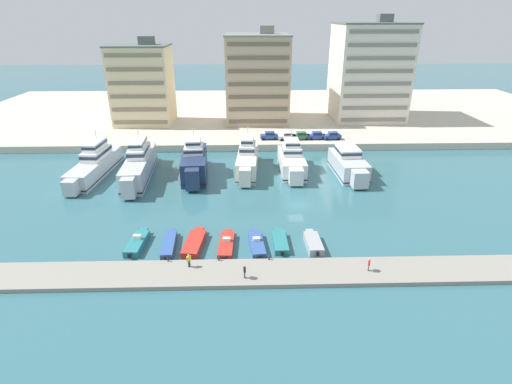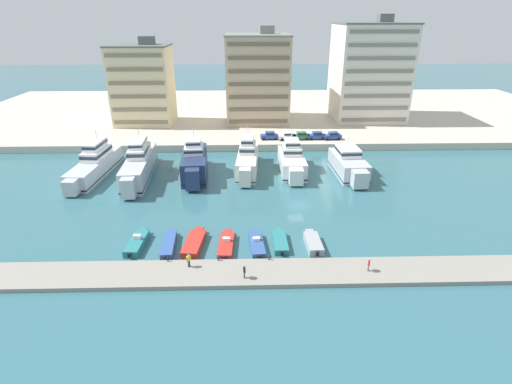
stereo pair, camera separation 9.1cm
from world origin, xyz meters
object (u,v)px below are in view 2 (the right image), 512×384
at_px(car_green_mid_left, 301,135).
at_px(car_white_left, 287,136).
at_px(pedestrian_mid_deck, 189,259).
at_px(car_blue_far_left, 270,135).
at_px(yacht_silver_far_left, 95,164).
at_px(motorboat_teal_far_left, 137,243).
at_px(car_blue_center_left, 317,135).
at_px(car_blue_center, 333,135).
at_px(yacht_navy_mid_left, 195,162).
at_px(motorboat_grey_mid_right, 313,243).
at_px(yacht_silver_center_right, 349,164).
at_px(yacht_ivory_center_left, 248,159).
at_px(yacht_silver_left, 139,164).
at_px(motorboat_red_mid_left, 194,243).
at_px(yacht_white_center, 292,161).
at_px(pedestrian_near_edge, 369,264).
at_px(motorboat_red_center_left, 226,244).
at_px(motorboat_blue_left, 169,244).
at_px(motorboat_teal_center_right, 280,242).
at_px(motorboat_blue_center, 257,244).
at_px(pedestrian_far_side, 244,270).

bearing_deg(car_green_mid_left, car_white_left, -175.48).
distance_m(car_white_left, pedestrian_mid_deck, 51.85).
bearing_deg(car_blue_far_left, yacht_silver_far_left, -153.09).
xyz_separation_m(motorboat_teal_far_left, car_blue_far_left, (20.20, 43.85, 2.08)).
height_order(car_blue_center_left, car_blue_center, same).
relative_size(yacht_navy_mid_left, motorboat_grey_mid_right, 2.78).
height_order(yacht_silver_center_right, car_white_left, yacht_silver_center_right).
bearing_deg(yacht_ivory_center_left, yacht_silver_far_left, -177.75).
relative_size(motorboat_teal_far_left, car_blue_center, 1.65).
xyz_separation_m(yacht_silver_left, motorboat_red_mid_left, (13.13, -25.25, -2.11)).
distance_m(yacht_white_center, pedestrian_near_edge, 34.70).
height_order(motorboat_red_center_left, pedestrian_near_edge, pedestrian_near_edge).
height_order(yacht_white_center, car_blue_far_left, yacht_white_center).
height_order(motorboat_grey_mid_right, car_blue_center, car_blue_center).
xyz_separation_m(motorboat_grey_mid_right, car_white_left, (0.87, 44.05, 2.06)).
relative_size(car_green_mid_left, pedestrian_mid_deck, 2.42).
relative_size(yacht_navy_mid_left, car_blue_center, 3.99).
height_order(yacht_silver_far_left, yacht_silver_left, yacht_silver_left).
bearing_deg(car_blue_center_left, yacht_white_center, -114.63).
distance_m(motorboat_blue_left, car_blue_far_left, 47.18).
height_order(yacht_white_center, car_blue_center_left, yacht_white_center).
height_order(yacht_white_center, car_white_left, yacht_white_center).
height_order(yacht_ivory_center_left, car_blue_center_left, yacht_ivory_center_left).
bearing_deg(car_blue_center, yacht_ivory_center_left, -141.51).
relative_size(yacht_navy_mid_left, motorboat_teal_center_right, 2.62).
relative_size(motorboat_red_mid_left, pedestrian_near_edge, 4.41).
relative_size(yacht_navy_mid_left, car_blue_far_left, 4.01).
height_order(motorboat_teal_far_left, motorboat_blue_left, motorboat_teal_far_left).
bearing_deg(yacht_silver_left, motorboat_blue_center, -50.14).
distance_m(yacht_silver_far_left, yacht_ivory_center_left, 29.23).
xyz_separation_m(motorboat_teal_center_right, car_blue_far_left, (1.11, 44.00, 2.17)).
relative_size(yacht_ivory_center_left, pedestrian_mid_deck, 10.12).
height_order(yacht_white_center, motorboat_blue_center, yacht_white_center).
xyz_separation_m(motorboat_blue_center, car_white_left, (8.39, 43.98, 2.13)).
bearing_deg(yacht_navy_mid_left, motorboat_red_center_left, -74.89).
bearing_deg(car_white_left, motorboat_red_center_left, -105.79).
bearing_deg(car_white_left, motorboat_teal_far_left, -119.35).
xyz_separation_m(yacht_navy_mid_left, motorboat_teal_center_right, (14.23, -25.64, -2.23)).
bearing_deg(motorboat_red_mid_left, yacht_silver_center_right, 43.53).
bearing_deg(pedestrian_mid_deck, yacht_silver_center_right, 49.21).
relative_size(pedestrian_near_edge, pedestrian_mid_deck, 0.96).
xyz_separation_m(motorboat_blue_left, car_blue_center_left, (26.88, 44.15, 2.10)).
distance_m(yacht_silver_far_left, car_green_mid_left, 45.16).
bearing_deg(car_white_left, motorboat_blue_left, -114.57).
xyz_separation_m(yacht_silver_center_right, pedestrian_mid_deck, (-26.69, -30.93, -0.49)).
bearing_deg(yacht_ivory_center_left, motorboat_teal_center_right, -81.49).
distance_m(yacht_silver_far_left, motorboat_blue_center, 40.59).
xyz_separation_m(yacht_navy_mid_left, car_white_left, (19.48, 17.79, -0.06)).
bearing_deg(pedestrian_far_side, motorboat_blue_center, 77.81).
height_order(motorboat_teal_far_left, motorboat_red_mid_left, motorboat_teal_far_left).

